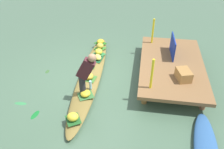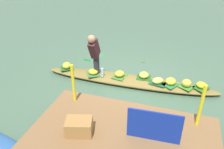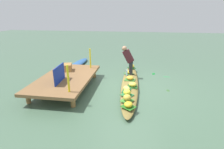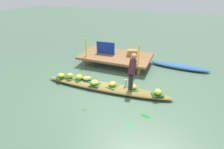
{
  "view_description": "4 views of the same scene",
  "coord_description": "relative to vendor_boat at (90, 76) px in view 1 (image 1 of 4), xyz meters",
  "views": [
    {
      "loc": [
        5.37,
        1.45,
        4.1
      ],
      "look_at": [
        0.27,
        0.68,
        0.41
      ],
      "focal_mm": 37.7,
      "sensor_mm": 36.0,
      "label": 1
    },
    {
      "loc": [
        -1.15,
        5.09,
        3.19
      ],
      "look_at": [
        0.36,
        0.33,
        0.39
      ],
      "focal_mm": 35.94,
      "sensor_mm": 36.0,
      "label": 2
    },
    {
      "loc": [
        -6.16,
        -0.25,
        2.66
      ],
      "look_at": [
        0.03,
        0.69,
        0.44
      ],
      "focal_mm": 28.19,
      "sensor_mm": 36.0,
      "label": 3
    },
    {
      "loc": [
        2.34,
        -5.48,
        3.54
      ],
      "look_at": [
        -0.0,
        0.62,
        0.31
      ],
      "focal_mm": 30.7,
      "sensor_mm": 36.0,
      "label": 4
    }
  ],
  "objects": [
    {
      "name": "leaf_mat_3",
      "position": [
        0.25,
        0.02,
        0.1
      ],
      "size": [
        0.39,
        0.44,
        0.01
      ],
      "primitive_type": "cube",
      "rotation": [
        0.0,
        0.0,
        1.41
      ],
      "color": "#3E7830",
      "rests_on": "vendor_boat"
    },
    {
      "name": "railing_post_east",
      "position": [
        0.73,
        1.71,
        0.77
      ],
      "size": [
        0.06,
        0.06,
        0.83
      ],
      "primitive_type": "cylinder",
      "color": "yellow",
      "rests_on": "dock_platform"
    },
    {
      "name": "leaf_mat_2",
      "position": [
        -0.78,
        0.07,
        0.1
      ],
      "size": [
        0.44,
        0.32,
        0.01
      ],
      "primitive_type": "cube",
      "rotation": [
        0.0,
        0.0,
        2.98
      ],
      "color": "#19522E",
      "rests_on": "vendor_boat"
    },
    {
      "name": "leaf_mat_0",
      "position": [
        -1.48,
        0.01,
        0.1
      ],
      "size": [
        0.44,
        0.43,
        0.01
      ],
      "primitive_type": "cube",
      "rotation": [
        0.0,
        0.0,
        2.65
      ],
      "color": "#3D822E",
      "rests_on": "vendor_boat"
    },
    {
      "name": "leaf_mat_4",
      "position": [
        -0.39,
        -0.11,
        0.1
      ],
      "size": [
        0.4,
        0.36,
        0.01
      ],
      "primitive_type": "cube",
      "rotation": [
        0.0,
        0.0,
        0.09
      ],
      "color": "#215520",
      "rests_on": "vendor_boat"
    },
    {
      "name": "drifting_plant_2",
      "position": [
        1.32,
        -1.53,
        -0.09
      ],
      "size": [
        0.12,
        0.32,
        0.01
      ],
      "primitive_type": "ellipsoid",
      "rotation": [
        0.0,
        0.0,
        1.6
      ],
      "color": "#328047",
      "rests_on": "ground"
    },
    {
      "name": "banana_bunch_7",
      "position": [
        1.82,
        0.02,
        0.18
      ],
      "size": [
        0.24,
        0.27,
        0.18
      ],
      "primitive_type": "ellipsoid",
      "rotation": [
        0.0,
        0.0,
        4.75
      ],
      "color": "gold",
      "rests_on": "vendor_boat"
    },
    {
      "name": "drifting_plant_1",
      "position": [
        1.64,
        -1.0,
        -0.09
      ],
      "size": [
        0.33,
        0.19,
        0.01
      ],
      "primitive_type": "ellipsoid",
      "rotation": [
        0.0,
        0.0,
        2.95
      ],
      "color": "#146C28",
      "rests_on": "ground"
    },
    {
      "name": "produce_crate",
      "position": [
        0.24,
        2.54,
        0.49
      ],
      "size": [
        0.51,
        0.43,
        0.27
      ],
      "primitive_type": "cube",
      "rotation": [
        0.0,
        0.0,
        0.28
      ],
      "color": "#9F713B",
      "rests_on": "dock_platform"
    },
    {
      "name": "drifting_plant_0",
      "position": [
        -0.15,
        -1.38,
        -0.09
      ],
      "size": [
        0.2,
        0.12,
        0.01
      ],
      "primitive_type": "ellipsoid",
      "rotation": [
        0.0,
        0.0,
        0.04
      ],
      "color": "#355D2D",
      "rests_on": "ground"
    },
    {
      "name": "railing_post_west",
      "position": [
        -1.67,
        1.71,
        0.77
      ],
      "size": [
        0.06,
        0.06,
        0.83
      ],
      "primitive_type": "cylinder",
      "color": "yellow",
      "rests_on": "dock_platform"
    },
    {
      "name": "banana_bunch_5",
      "position": [
        -1.1,
        0.04,
        0.19
      ],
      "size": [
        0.33,
        0.31,
        0.19
      ],
      "primitive_type": "ellipsoid",
      "rotation": [
        0.0,
        0.0,
        0.36
      ],
      "color": "yellow",
      "rests_on": "vendor_boat"
    },
    {
      "name": "water_bottle",
      "position": [
        0.68,
        0.17,
        0.22
      ],
      "size": [
        0.07,
        0.07,
        0.26
      ],
      "primitive_type": "cylinder",
      "color": "#A8D5EC",
      "rests_on": "vendor_boat"
    },
    {
      "name": "banana_bunch_2",
      "position": [
        -0.78,
        0.07,
        0.18
      ],
      "size": [
        0.35,
        0.32,
        0.16
      ],
      "primitive_type": "ellipsoid",
      "rotation": [
        0.0,
        0.0,
        3.67
      ],
      "color": "#F8DA59",
      "rests_on": "vendor_boat"
    },
    {
      "name": "banana_bunch_1",
      "position": [
        0.97,
        0.11,
        0.17
      ],
      "size": [
        0.33,
        0.32,
        0.14
      ],
      "primitive_type": "ellipsoid",
      "rotation": [
        0.0,
        0.0,
        5.96
      ],
      "color": "gold",
      "rests_on": "vendor_boat"
    },
    {
      "name": "leaf_mat_7",
      "position": [
        1.82,
        0.02,
        0.1
      ],
      "size": [
        0.47,
        0.45,
        0.01
      ],
      "primitive_type": "cube",
      "rotation": [
        0.0,
        0.0,
        0.53
      ],
      "color": "#215926",
      "rests_on": "vendor_boat"
    },
    {
      "name": "banana_bunch_4",
      "position": [
        -0.39,
        -0.11,
        0.17
      ],
      "size": [
        0.29,
        0.3,
        0.16
      ],
      "primitive_type": "ellipsoid",
      "rotation": [
        0.0,
        0.0,
        1.4
      ],
      "color": "yellow",
      "rests_on": "vendor_boat"
    },
    {
      "name": "banana_bunch_0",
      "position": [
        -1.48,
        0.01,
        0.19
      ],
      "size": [
        0.33,
        0.33,
        0.19
      ],
      "primitive_type": "ellipsoid",
      "rotation": [
        0.0,
        0.0,
        3.69
      ],
      "color": "gold",
      "rests_on": "vendor_boat"
    },
    {
      "name": "leaf_mat_6",
      "position": [
        -1.84,
        -0.05,
        0.1
      ],
      "size": [
        0.45,
        0.47,
        0.01
      ],
      "primitive_type": "cube",
      "rotation": [
        0.0,
        0.0,
        0.94
      ],
      "color": "#26681D",
      "rests_on": "vendor_boat"
    },
    {
      "name": "banana_bunch_6",
      "position": [
        -1.84,
        -0.05,
        0.17
      ],
      "size": [
        0.31,
        0.29,
        0.15
      ],
      "primitive_type": "ellipsoid",
      "rotation": [
        0.0,
        0.0,
        6.01
      ],
      "color": "yellow",
      "rests_on": "vendor_boat"
    },
    {
      "name": "banana_bunch_3",
      "position": [
        0.25,
        0.02,
        0.17
      ],
      "size": [
        0.33,
        0.35,
        0.15
      ],
      "primitive_type": "ellipsoid",
      "rotation": [
        0.0,
        0.0,
        1.22
      ],
      "color": "gold",
      "rests_on": "vendor_boat"
    },
    {
      "name": "canal_water",
      "position": [
        0.0,
        0.0,
        -0.09
      ],
      "size": [
        40.0,
        40.0,
        0.0
      ],
      "primitive_type": "plane",
      "color": "#45634C",
      "rests_on": "ground"
    },
    {
      "name": "dock_platform",
      "position": [
        -0.47,
        2.31,
        0.29
      ],
      "size": [
        3.2,
        1.8,
        0.44
      ],
      "color": "brown",
      "rests_on": "ground"
    },
    {
      "name": "market_banner",
      "position": [
        -0.97,
        2.31,
        0.63
      ],
      "size": [
        0.87,
        0.08,
        0.57
      ],
      "primitive_type": "cube",
      "rotation": [
        0.0,
        0.0,
        0.05
      ],
      "color": "navy",
      "rests_on": "dock_platform"
    },
    {
      "name": "leaf_mat_5",
      "position": [
        -1.1,
        0.04,
        0.1
      ],
      "size": [
        0.46,
        0.47,
        0.01
      ],
      "primitive_type": "cube",
      "rotation": [
        0.0,
        0.0,
        1.0
      ],
      "color": "#2A743D",
      "rests_on": "vendor_boat"
    },
    {
      "name": "vendor_person",
      "position": [
        0.9,
        0.14,
        0.78
      ],
      "size": [
        0.2,
        0.52,
        1.2
      ],
      "color": "#28282D",
      "rests_on": "vendor_boat"
    },
    {
      "name": "vendor_boat",
      "position": [
        0.0,
        0.0,
        0.0
      ],
      "size": [
        4.7,
        0.74,
        0.18
      ],
      "primitive_type": "ellipsoid",
      "rotation": [
        0.0,
        0.0,
        0.03
      ],
      "color": "olive",
      "rests_on": "ground"
    },
    {
      "name": "leaf_mat_1",
      "position": [
        0.97,
        0.11,
        0.1
      ],
      "size": [
        0.47,
        0.48,
        0.01
      ],
      "primitive_type": "cube",
      "rotation": [
        0.0,
        0.0,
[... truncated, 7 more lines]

